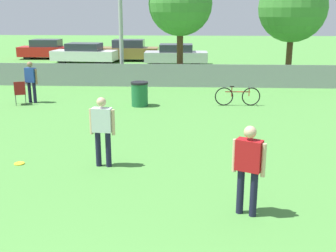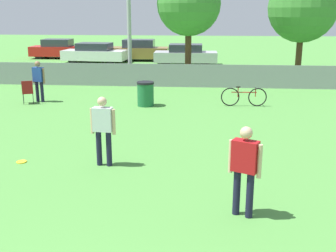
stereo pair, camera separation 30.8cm
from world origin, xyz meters
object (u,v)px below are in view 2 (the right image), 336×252
trash_bin (146,94)px  player_receiver_white (103,126)px  spectator_in_blue (39,78)px  bicycle_sideline (244,97)px  parked_car_tan (139,51)px  parked_car_silver (186,55)px  tree_near_pole (189,4)px  folding_chair_sideline (28,91)px  parked_car_red (58,49)px  player_defender_red (245,165)px  frisbee_disc (22,162)px  tree_far_right (303,8)px  parked_car_white (95,53)px

trash_bin → player_receiver_white: bearing=-90.7°
spectator_in_blue → bicycle_sideline: 8.14m
parked_car_tan → parked_car_silver: 4.13m
tree_near_pole → trash_bin: 6.87m
bicycle_sideline → parked_car_tan: 15.91m
folding_chair_sideline → parked_car_red: bearing=-97.7°
bicycle_sideline → player_receiver_white: bearing=-121.9°
player_defender_red → frisbee_disc: 5.71m
player_defender_red → folding_chair_sideline: player_defender_red is taller
trash_bin → parked_car_tan: parked_car_tan is taller
player_defender_red → spectator_in_blue: 11.72m
player_defender_red → parked_car_red: 27.39m
spectator_in_blue → trash_bin: 4.39m
tree_near_pole → trash_bin: bearing=-103.4°
tree_near_pole → spectator_in_blue: size_ratio=3.34×
player_receiver_white → frisbee_disc: bearing=-174.4°
tree_far_right → trash_bin: tree_far_right is taller
folding_chair_sideline → parked_car_tan: parked_car_tan is taller
tree_near_pole → parked_car_silver: tree_near_pole is taller
player_defender_red → spectator_in_blue: (-7.33, 9.15, -0.02)m
player_defender_red → folding_chair_sideline: (-7.65, 8.73, -0.45)m
player_receiver_white → parked_car_red: 24.06m
tree_near_pole → player_receiver_white: size_ratio=3.29×
bicycle_sideline → parked_car_silver: bearing=100.5°
trash_bin → folding_chair_sideline: bearing=-179.3°
tree_far_right → frisbee_disc: 16.88m
tree_far_right → bicycle_sideline: bearing=-116.5°
bicycle_sideline → folding_chair_sideline: bearing=180.0°
player_defender_red → trash_bin: (-2.98, 8.79, -0.50)m
folding_chair_sideline → parked_car_tan: (2.10, 14.92, 0.21)m
parked_car_red → parked_car_silver: 10.41m
trash_bin → parked_car_tan: size_ratio=0.22×
frisbee_disc → tree_near_pole: bearing=74.0°
parked_car_red → player_receiver_white: bearing=-69.1°
spectator_in_blue → parked_car_tan: 14.61m
tree_near_pole → spectator_in_blue: tree_near_pole is taller
player_receiver_white → frisbee_disc: 2.28m
parked_car_white → parked_car_silver: size_ratio=1.07×
trash_bin → parked_car_red: bearing=119.5°
trash_bin → bicycle_sideline: bearing=4.2°
parked_car_silver → tree_far_right: bearing=-42.6°
tree_near_pole → folding_chair_sideline: (-6.05, -5.87, -3.34)m
tree_far_right → parked_car_tan: bearing=141.4°
tree_near_pole → player_defender_red: size_ratio=3.29×
player_defender_red → parked_car_silver: (-2.03, 21.48, -0.30)m
player_receiver_white → trash_bin: 6.52m
trash_bin → parked_car_white: (-5.42, 13.22, 0.21)m
spectator_in_blue → parked_car_silver: size_ratio=0.39×
parked_car_tan → tree_near_pole: bearing=-67.2°
player_defender_red → trash_bin: size_ratio=1.78×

